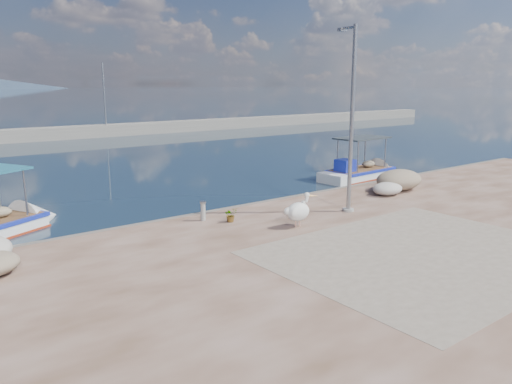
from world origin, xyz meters
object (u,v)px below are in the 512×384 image
at_px(pelican, 298,211).
at_px(bollard_near, 203,210).
at_px(lamp_post, 351,127).
at_px(boat_right, 360,175).

relative_size(pelican, bollard_near, 1.78).
bearing_deg(bollard_near, lamp_post, -23.35).
bearing_deg(boat_right, lamp_post, -145.22).
height_order(boat_right, bollard_near, boat_right).
relative_size(boat_right, bollard_near, 8.25).
xyz_separation_m(boat_right, bollard_near, (-12.97, -3.82, 0.67)).
distance_m(pelican, lamp_post, 4.11).
distance_m(boat_right, pelican, 12.63).
distance_m(pelican, bollard_near, 3.50).
bearing_deg(bollard_near, pelican, -51.14).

